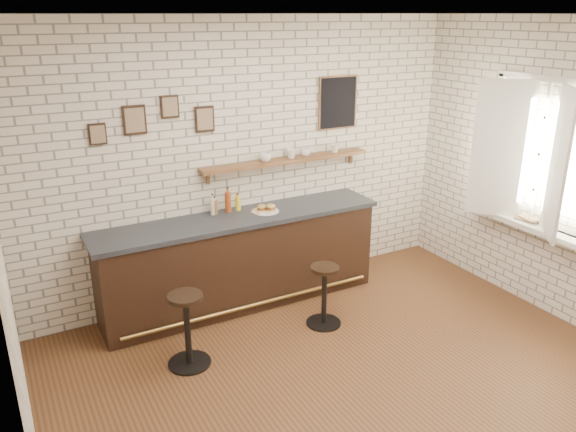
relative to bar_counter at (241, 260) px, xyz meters
name	(u,v)px	position (x,y,z in m)	size (l,w,h in m)	color
ground	(350,377)	(0.27, -1.70, -0.51)	(5.00, 5.00, 0.00)	brown
bar_counter	(241,260)	(0.00, 0.00, 0.00)	(3.10, 0.65, 1.01)	black
sandwich_plate	(265,211)	(0.30, 0.00, 0.51)	(0.28, 0.28, 0.01)	white
ciabatta_sandwich	(266,207)	(0.31, 0.00, 0.55)	(0.21, 0.14, 0.07)	tan
potato_chips	(263,211)	(0.27, 0.00, 0.52)	(0.26, 0.18, 0.00)	#E2A750
bitters_bottle_brown	(215,207)	(-0.20, 0.18, 0.59)	(0.06, 0.06, 0.20)	brown
bitters_bottle_white	(213,206)	(-0.22, 0.18, 0.60)	(0.06, 0.06, 0.23)	silver
bitters_bottle_amber	(228,202)	(-0.05, 0.18, 0.62)	(0.07, 0.07, 0.27)	#9E4219
condiment_bottle_yellow	(238,203)	(0.06, 0.18, 0.58)	(0.06, 0.06, 0.19)	yellow
bar_stool_left	(187,328)	(-0.90, -0.83, -0.13)	(0.40, 0.40, 0.70)	black
bar_stool_right	(324,294)	(0.55, -0.82, -0.16)	(0.37, 0.37, 0.64)	black
wall_shelf	(287,161)	(0.67, 0.20, 0.97)	(2.00, 0.18, 0.18)	brown
shelf_cup_a	(265,157)	(0.41, 0.20, 1.04)	(0.13, 0.13, 0.10)	white
shelf_cup_b	(291,154)	(0.73, 0.20, 1.04)	(0.11, 0.11, 0.10)	white
shelf_cup_c	(305,152)	(0.90, 0.20, 1.04)	(0.11, 0.11, 0.09)	white
shelf_cup_d	(335,148)	(1.30, 0.20, 1.04)	(0.10, 0.10, 0.10)	white
back_wall_decor	(269,109)	(0.50, 0.28, 1.54)	(2.96, 0.02, 0.56)	black
window_sill	(525,224)	(2.67, -1.40, 0.39)	(0.20, 1.35, 0.06)	white
casement_window	(533,155)	(2.63, -1.40, 1.14)	(0.40, 1.30, 1.56)	white
book_lower	(524,221)	(2.65, -1.40, 0.44)	(0.18, 0.25, 0.02)	tan
book_upper	(524,219)	(2.65, -1.39, 0.46)	(0.17, 0.23, 0.02)	tan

